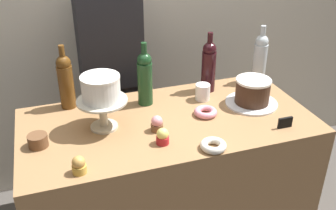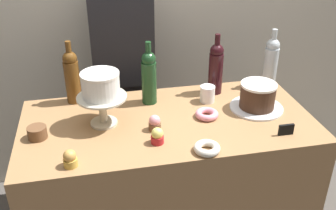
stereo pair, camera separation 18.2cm
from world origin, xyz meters
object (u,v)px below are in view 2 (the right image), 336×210
chocolate_round_cake (258,95)px  cupcake_caramel (70,159)px  wine_bottle_clear (271,62)px  wine_bottle_amber (72,76)px  cupcake_strawberry (155,123)px  wine_bottle_dark_red (216,67)px  donut_pink (207,114)px  donut_sugar (207,148)px  price_sign_chalkboard (286,130)px  cupcake_lemon (157,136)px  wine_bottle_green (149,76)px  barista_figure (124,81)px  white_layer_cake (101,85)px  cake_stand_pedestal (102,105)px  cookie_stack (37,133)px  coffee_cup_ceramic (207,94)px

chocolate_round_cake → cupcake_caramel: chocolate_round_cake is taller
chocolate_round_cake → wine_bottle_clear: (0.17, 0.24, 0.07)m
wine_bottle_amber → cupcake_strawberry: bearing=-45.1°
wine_bottle_dark_red → donut_pink: size_ratio=2.91×
donut_sugar → price_sign_chalkboard: (0.38, 0.05, 0.01)m
wine_bottle_amber → cupcake_caramel: (-0.02, -0.55, -0.11)m
chocolate_round_cake → cupcake_lemon: 0.58m
wine_bottle_green → cupcake_caramel: 0.62m
donut_pink → barista_figure: 0.73m
white_layer_cake → wine_bottle_green: (0.24, 0.17, -0.06)m
chocolate_round_cake → barista_figure: size_ratio=0.11×
cupcake_strawberry → donut_pink: 0.27m
wine_bottle_clear → donut_pink: 0.53m
wine_bottle_green → wine_bottle_clear: size_ratio=1.00×
cupcake_lemon → white_layer_cake: bearing=135.9°
wine_bottle_clear → price_sign_chalkboard: 0.52m
wine_bottle_dark_red → wine_bottle_amber: bearing=176.4°
chocolate_round_cake → barista_figure: 0.87m
cake_stand_pedestal → wine_bottle_amber: size_ratio=0.70×
white_layer_cake → barista_figure: 0.69m
cupcake_caramel → wine_bottle_clear: bearing=26.0°
cookie_stack → white_layer_cake: bearing=11.9°
wine_bottle_green → wine_bottle_dark_red: size_ratio=1.00×
donut_sugar → cookie_stack: size_ratio=1.33×
wine_bottle_green → cupcake_lemon: (-0.03, -0.38, -0.11)m
wine_bottle_dark_red → cupcake_lemon: wine_bottle_dark_red is taller
cupcake_lemon → barista_figure: size_ratio=0.05×
wine_bottle_dark_red → barista_figure: barista_figure is taller
wine_bottle_green → cookie_stack: size_ratio=3.87×
white_layer_cake → donut_pink: white_layer_cake is taller
white_layer_cake → cupcake_lemon: 0.34m
wine_bottle_clear → barista_figure: (-0.77, 0.38, -0.22)m
white_layer_cake → wine_bottle_clear: size_ratio=0.53×
donut_sugar → barista_figure: bearing=105.3°
wine_bottle_clear → cookie_stack: size_ratio=3.87×
cake_stand_pedestal → price_sign_chalkboard: 0.83m
cookie_stack → coffee_cup_ceramic: coffee_cup_ceramic is taller
barista_figure → coffee_cup_ceramic: bearing=-52.1°
cookie_stack → cupcake_caramel: bearing=-58.7°
donut_sugar → cookie_stack: bearing=160.2°
donut_pink → coffee_cup_ceramic: bearing=72.4°
cupcake_lemon → wine_bottle_dark_red: bearing=46.9°
cake_stand_pedestal → cookie_stack: size_ratio=2.71×
wine_bottle_green → barista_figure: 0.50m
white_layer_cake → cupcake_strawberry: (0.22, -0.10, -0.17)m
coffee_cup_ceramic → donut_sugar: bearing=-107.0°
cupcake_caramel → donut_sugar: cupcake_caramel is taller
cake_stand_pedestal → cupcake_caramel: bearing=-116.6°
cupcake_strawberry → donut_sugar: (0.18, -0.21, -0.02)m
chocolate_round_cake → price_sign_chalkboard: 0.26m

